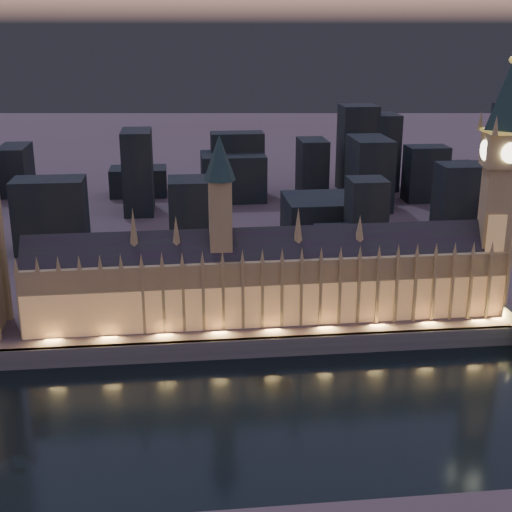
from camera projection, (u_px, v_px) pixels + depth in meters
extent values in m
plane|color=black|center=(259.00, 409.00, 246.85)|extent=(2000.00, 2000.00, 0.00)
cube|color=#4D3E40|center=(201.00, 149.00, 736.89)|extent=(2000.00, 960.00, 8.00)
cube|color=#444D48|center=(247.00, 348.00, 284.35)|extent=(2000.00, 2.50, 8.00)
cube|color=#948052|center=(269.00, 286.00, 299.80)|extent=(200.25, 22.66, 28.00)
cube|color=tan|center=(272.00, 307.00, 291.66)|extent=(200.00, 0.50, 18.00)
cube|color=#25192A|center=(269.00, 248.00, 294.52)|extent=(200.20, 18.93, 16.26)
cube|color=#948052|center=(220.00, 219.00, 288.37)|extent=(9.00, 9.00, 32.00)
cone|color=#1A3332|center=(219.00, 158.00, 280.62)|extent=(13.00, 13.00, 18.00)
cube|color=#948052|center=(20.00, 306.00, 279.20)|extent=(1.20, 1.20, 28.00)
cone|color=#948052|center=(15.00, 264.00, 274.49)|extent=(2.00, 2.00, 6.00)
cube|color=#948052|center=(41.00, 305.00, 280.04)|extent=(1.20, 1.20, 28.00)
cone|color=#948052|center=(37.00, 264.00, 275.34)|extent=(2.00, 2.00, 6.00)
cube|color=#948052|center=(61.00, 304.00, 280.89)|extent=(1.20, 1.20, 28.00)
cone|color=#948052|center=(58.00, 263.00, 276.18)|extent=(2.00, 2.00, 6.00)
cube|color=#948052|center=(82.00, 303.00, 281.74)|extent=(1.20, 1.20, 28.00)
cone|color=#948052|center=(79.00, 262.00, 277.03)|extent=(2.00, 2.00, 6.00)
cube|color=#948052|center=(103.00, 302.00, 282.58)|extent=(1.20, 1.20, 28.00)
cone|color=#948052|center=(100.00, 261.00, 277.88)|extent=(2.00, 2.00, 6.00)
cube|color=#948052|center=(123.00, 302.00, 283.43)|extent=(1.20, 1.20, 28.00)
cone|color=#948052|center=(121.00, 261.00, 278.72)|extent=(2.00, 2.00, 6.00)
cube|color=#948052|center=(143.00, 301.00, 284.28)|extent=(1.20, 1.20, 28.00)
cone|color=#948052|center=(141.00, 260.00, 279.57)|extent=(2.00, 2.00, 6.00)
cube|color=#948052|center=(163.00, 300.00, 285.12)|extent=(1.20, 1.20, 28.00)
cone|color=#948052|center=(162.00, 259.00, 280.42)|extent=(2.00, 2.00, 6.00)
cube|color=#948052|center=(183.00, 299.00, 285.97)|extent=(1.20, 1.20, 28.00)
cone|color=#948052|center=(182.00, 259.00, 281.27)|extent=(2.00, 2.00, 6.00)
cube|color=#948052|center=(203.00, 298.00, 286.82)|extent=(1.20, 1.20, 28.00)
cone|color=#948052|center=(202.00, 258.00, 282.11)|extent=(2.00, 2.00, 6.00)
cube|color=#948052|center=(223.00, 298.00, 287.67)|extent=(1.20, 1.20, 28.00)
cone|color=#948052|center=(222.00, 257.00, 282.96)|extent=(2.00, 2.00, 6.00)
cube|color=#948052|center=(243.00, 297.00, 288.51)|extent=(1.20, 1.20, 28.00)
cone|color=#948052|center=(243.00, 256.00, 283.81)|extent=(2.00, 2.00, 6.00)
cube|color=#948052|center=(262.00, 296.00, 289.36)|extent=(1.20, 1.20, 28.00)
cone|color=#948052|center=(262.00, 256.00, 284.65)|extent=(2.00, 2.00, 6.00)
cube|color=#948052|center=(282.00, 295.00, 290.21)|extent=(1.20, 1.20, 28.00)
cone|color=#948052|center=(282.00, 255.00, 285.50)|extent=(2.00, 2.00, 6.00)
cube|color=#948052|center=(301.00, 294.00, 291.05)|extent=(1.20, 1.20, 28.00)
cone|color=#948052|center=(302.00, 254.00, 286.35)|extent=(2.00, 2.00, 6.00)
cube|color=#948052|center=(321.00, 294.00, 291.90)|extent=(1.20, 1.20, 28.00)
cone|color=#948052|center=(321.00, 254.00, 287.19)|extent=(2.00, 2.00, 6.00)
cube|color=#948052|center=(340.00, 293.00, 292.75)|extent=(1.20, 1.20, 28.00)
cone|color=#948052|center=(341.00, 253.00, 288.04)|extent=(2.00, 2.00, 6.00)
cube|color=#948052|center=(359.00, 292.00, 293.59)|extent=(1.20, 1.20, 28.00)
cone|color=#948052|center=(360.00, 252.00, 288.89)|extent=(2.00, 2.00, 6.00)
cube|color=#948052|center=(378.00, 291.00, 294.44)|extent=(1.20, 1.20, 28.00)
cone|color=#948052|center=(379.00, 252.00, 289.74)|extent=(2.00, 2.00, 6.00)
cube|color=#948052|center=(396.00, 290.00, 295.29)|extent=(1.20, 1.20, 28.00)
cone|color=#948052|center=(398.00, 251.00, 290.58)|extent=(2.00, 2.00, 6.00)
cube|color=#948052|center=(415.00, 290.00, 296.14)|extent=(1.20, 1.20, 28.00)
cone|color=#948052|center=(417.00, 250.00, 291.43)|extent=(2.00, 2.00, 6.00)
cube|color=#948052|center=(434.00, 289.00, 296.98)|extent=(1.20, 1.20, 28.00)
cone|color=#948052|center=(436.00, 250.00, 292.28)|extent=(2.00, 2.00, 6.00)
cube|color=#948052|center=(452.00, 288.00, 297.83)|extent=(1.20, 1.20, 28.00)
cone|color=#948052|center=(455.00, 249.00, 293.12)|extent=(2.00, 2.00, 6.00)
cube|color=#948052|center=(470.00, 287.00, 298.68)|extent=(1.20, 1.20, 28.00)
cone|color=#948052|center=(474.00, 248.00, 293.97)|extent=(2.00, 2.00, 6.00)
cube|color=#948052|center=(489.00, 287.00, 299.52)|extent=(1.20, 1.20, 28.00)
cone|color=#948052|center=(492.00, 248.00, 294.82)|extent=(2.00, 2.00, 6.00)
cube|color=#948052|center=(507.00, 286.00, 300.37)|extent=(1.20, 1.20, 28.00)
cone|color=#948052|center=(511.00, 247.00, 295.66)|extent=(2.00, 2.00, 6.00)
cone|color=#948052|center=(133.00, 229.00, 285.60)|extent=(4.40, 4.40, 18.00)
cone|color=#948052|center=(176.00, 232.00, 288.02)|extent=(4.40, 4.40, 14.00)
cone|color=#948052|center=(298.00, 226.00, 293.00)|extent=(4.40, 4.40, 16.00)
cone|color=#948052|center=(360.00, 229.00, 296.38)|extent=(4.40, 4.40, 12.00)
cube|color=#948052|center=(493.00, 239.00, 304.61)|extent=(13.85, 13.85, 63.01)
cube|color=tan|center=(497.00, 265.00, 301.70)|extent=(12.00, 0.50, 44.00)
cube|color=#948052|center=(503.00, 150.00, 292.67)|extent=(15.00, 15.00, 13.99)
cube|color=#F2C64C|center=(505.00, 131.00, 290.31)|extent=(15.75, 15.75, 1.20)
cone|color=#1A3332|center=(508.00, 97.00, 286.10)|extent=(18.00, 18.00, 26.00)
cylinder|color=#FFF2BF|center=(511.00, 153.00, 285.35)|extent=(8.40, 0.50, 8.40)
cylinder|color=#FFF2BF|center=(495.00, 147.00, 299.99)|extent=(8.40, 0.50, 8.40)
cylinder|color=#FFF2BF|center=(485.00, 150.00, 291.85)|extent=(0.50, 8.40, 8.40)
cone|color=#948052|center=(496.00, 126.00, 281.38)|extent=(2.60, 2.60, 8.00)
cone|color=#948052|center=(480.00, 121.00, 295.55)|extent=(2.60, 2.60, 8.00)
cube|color=black|center=(334.00, 245.00, 370.59)|extent=(19.03, 19.80, 18.93)
cube|color=black|center=(366.00, 217.00, 379.85)|extent=(19.65, 20.18, 41.93)
cube|color=black|center=(312.00, 167.00, 517.16)|extent=(19.44, 30.73, 40.43)
cube|color=black|center=(237.00, 164.00, 516.63)|extent=(37.76, 19.44, 45.36)
cube|color=black|center=(138.00, 172.00, 466.33)|extent=(18.99, 34.57, 54.16)
cube|color=black|center=(189.00, 216.00, 384.23)|extent=(21.11, 25.14, 40.93)
cube|color=black|center=(51.00, 215.00, 387.45)|extent=(38.19, 23.57, 40.28)
cube|color=black|center=(450.00, 179.00, 527.11)|extent=(43.78, 39.06, 20.46)
cube|color=black|center=(16.00, 170.00, 522.29)|extent=(19.72, 40.72, 35.01)
cube|color=black|center=(233.00, 176.00, 505.12)|extent=(44.53, 36.65, 32.48)
cube|color=black|center=(139.00, 181.00, 518.85)|extent=(40.45, 27.15, 20.10)
cube|color=black|center=(369.00, 173.00, 479.95)|extent=(24.63, 41.01, 47.27)
cube|color=black|center=(323.00, 218.00, 411.58)|extent=(44.15, 42.43, 24.59)
cube|color=black|center=(462.00, 196.00, 432.58)|extent=(30.39, 22.61, 39.40)
cube|color=black|center=(426.00, 174.00, 499.17)|extent=(28.33, 19.81, 38.63)
cube|color=black|center=(383.00, 152.00, 534.22)|extent=(19.19, 29.53, 56.10)
cube|color=black|center=(357.00, 148.00, 529.51)|extent=(26.00, 26.00, 62.85)
cube|color=black|center=(511.00, 145.00, 542.31)|extent=(26.00, 26.00, 62.39)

